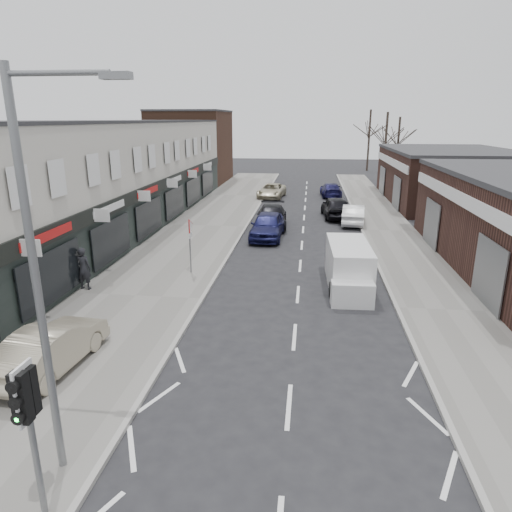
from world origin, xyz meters
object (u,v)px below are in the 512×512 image
(street_lamp, at_px, (42,264))
(parked_car_right_a, at_px, (353,214))
(warning_sign, at_px, (190,230))
(pedestrian, at_px, (84,268))
(sedan_on_pavement, at_px, (51,347))
(parked_car_left_a, at_px, (267,225))
(parked_car_right_b, at_px, (336,207))
(white_van, at_px, (349,267))
(parked_car_left_b, at_px, (272,216))
(parked_car_left_c, at_px, (272,191))
(parked_car_right_c, at_px, (331,190))
(traffic_light, at_px, (27,407))

(street_lamp, height_order, parked_car_right_a, street_lamp)
(warning_sign, distance_m, pedestrian, 5.00)
(pedestrian, bearing_deg, sedan_on_pavement, 113.91)
(parked_car_left_a, xyz_separation_m, parked_car_right_b, (4.58, 6.82, 0.00))
(white_van, relative_size, parked_car_right_b, 1.04)
(white_van, height_order, parked_car_left_b, white_van)
(parked_car_left_a, relative_size, parked_car_left_c, 0.99)
(parked_car_right_a, height_order, parked_car_right_c, parked_car_right_a)
(street_lamp, height_order, pedestrian, street_lamp)
(warning_sign, xyz_separation_m, parked_car_right_a, (8.66, 12.16, -1.50))
(white_van, distance_m, sedan_on_pavement, 12.40)
(pedestrian, xyz_separation_m, parked_car_right_c, (11.57, 26.90, -0.39))
(parked_car_right_a, bearing_deg, street_lamp, 78.17)
(pedestrian, xyz_separation_m, parked_car_right_b, (11.57, 17.01, -0.24))
(street_lamp, height_order, warning_sign, street_lamp)
(traffic_light, bearing_deg, pedestrian, 112.99)
(sedan_on_pavement, bearing_deg, pedestrian, -66.48)
(parked_car_left_a, bearing_deg, street_lamp, -94.64)
(parked_car_left_c, relative_size, parked_car_right_b, 1.01)
(traffic_light, bearing_deg, sedan_on_pavement, 117.96)
(warning_sign, relative_size, parked_car_right_c, 0.59)
(parked_car_left_a, relative_size, parked_car_left_b, 0.95)
(street_lamp, bearing_deg, white_van, 60.84)
(street_lamp, height_order, white_van, street_lamp)
(white_van, height_order, parked_car_right_a, white_van)
(white_van, distance_m, parked_car_left_a, 9.33)
(sedan_on_pavement, bearing_deg, parked_car_right_c, -101.13)
(parked_car_left_b, relative_size, parked_car_right_b, 1.05)
(white_van, relative_size, parked_car_left_c, 1.04)
(white_van, distance_m, parked_car_left_b, 12.24)
(traffic_light, relative_size, street_lamp, 0.39)
(traffic_light, distance_m, parked_car_left_c, 36.89)
(parked_car_right_a, bearing_deg, sedan_on_pavement, 69.70)
(traffic_light, xyz_separation_m, parked_car_left_b, (2.20, 24.66, -1.69))
(parked_car_left_c, bearing_deg, parked_car_right_b, -50.73)
(parked_car_right_b, bearing_deg, parked_car_left_c, -61.64)
(traffic_light, height_order, parked_car_right_b, traffic_light)
(parked_car_left_c, height_order, parked_car_right_c, parked_car_left_c)
(warning_sign, bearing_deg, parked_car_left_b, 74.47)
(street_lamp, height_order, parked_car_left_a, street_lamp)
(warning_sign, xyz_separation_m, white_van, (7.34, -0.78, -1.29))
(parked_car_right_b, distance_m, parked_car_right_c, 9.89)
(sedan_on_pavement, xyz_separation_m, pedestrian, (-2.18, 6.37, 0.25))
(pedestrian, bearing_deg, parked_car_left_a, -119.42)
(white_van, height_order, parked_car_right_b, white_van)
(traffic_light, xyz_separation_m, parked_car_left_a, (2.20, 21.47, -1.60))
(parked_car_left_c, bearing_deg, traffic_light, -85.90)
(traffic_light, distance_m, white_van, 14.86)
(traffic_light, distance_m, street_lamp, 2.52)
(street_lamp, relative_size, parked_car_left_c, 1.67)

